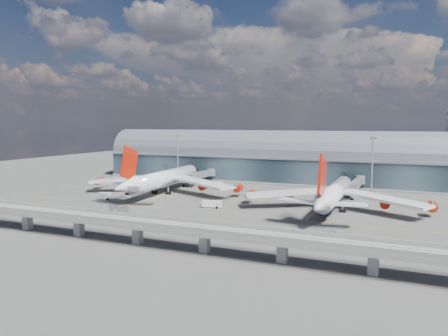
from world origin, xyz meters
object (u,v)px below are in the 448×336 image
at_px(service_truck_1, 106,196).
at_px(cargo_train_1, 346,238).
at_px(floodlight_mast_left, 178,157).
at_px(service_truck_5, 219,185).
at_px(airliner_right, 334,194).
at_px(cargo_train_2, 325,233).
at_px(service_truck_2, 212,204).
at_px(service_truck_0, 133,190).
at_px(service_truck_4, 345,193).
at_px(cargo_train_0, 121,208).
at_px(floodlight_mast_right, 372,164).
at_px(airliner_left, 163,179).

relative_size(service_truck_1, cargo_train_1, 0.48).
bearing_deg(floodlight_mast_left, service_truck_5, -19.99).
distance_m(airliner_right, cargo_train_1, 42.74).
distance_m(service_truck_5, cargo_train_2, 96.43).
bearing_deg(floodlight_mast_left, service_truck_2, -50.43).
height_order(service_truck_2, cargo_train_2, service_truck_2).
height_order(service_truck_0, cargo_train_2, service_truck_0).
relative_size(cargo_train_1, cargo_train_2, 1.63).
xyz_separation_m(service_truck_4, cargo_train_2, (4.48, -70.75, -0.80)).
xyz_separation_m(service_truck_5, cargo_train_2, (65.19, -71.05, -0.60)).
relative_size(service_truck_2, cargo_train_1, 0.68).
relative_size(airliner_right, service_truck_4, 12.65).
xyz_separation_m(cargo_train_0, cargo_train_1, (81.61, -8.86, -0.22)).
relative_size(airliner_right, cargo_train_2, 10.41).
bearing_deg(floodlight_mast_right, cargo_train_0, -136.61).
bearing_deg(cargo_train_0, service_truck_2, -47.47).
bearing_deg(service_truck_5, airliner_right, -76.36).
height_order(airliner_left, service_truck_5, airliner_left).
xyz_separation_m(service_truck_0, service_truck_1, (-2.43, -16.19, -0.17)).
bearing_deg(service_truck_5, cargo_train_2, -95.27).
xyz_separation_m(airliner_left, service_truck_1, (-13.78, -23.29, -5.31)).
bearing_deg(cargo_train_2, service_truck_5, 46.42).
distance_m(service_truck_5, cargo_train_0, 66.37).
bearing_deg(cargo_train_1, floodlight_mast_left, 59.41).
bearing_deg(service_truck_4, service_truck_2, -126.45).
xyz_separation_m(service_truck_0, service_truck_4, (88.94, 32.06, -0.05)).
relative_size(service_truck_2, service_truck_4, 1.35).
xyz_separation_m(service_truck_1, service_truck_2, (48.56, 1.97, -0.08)).
height_order(floodlight_mast_left, airliner_left, floodlight_mast_left).
distance_m(floodlight_mast_left, cargo_train_2, 125.70).
bearing_deg(cargo_train_1, service_truck_2, 72.07).
xyz_separation_m(service_truck_4, cargo_train_0, (-70.85, -65.29, -0.60)).
bearing_deg(cargo_train_0, service_truck_5, -0.39).
height_order(service_truck_1, cargo_train_2, service_truck_1).
distance_m(airliner_left, cargo_train_0, 41.31).
relative_size(service_truck_1, service_truck_4, 0.96).
bearing_deg(cargo_train_1, service_truck_1, 85.33).
height_order(floodlight_mast_right, service_truck_0, floodlight_mast_right).
distance_m(floodlight_mast_left, floodlight_mast_right, 100.00).
bearing_deg(floodlight_mast_right, floodlight_mast_left, 180.00).
relative_size(service_truck_2, cargo_train_0, 0.88).
distance_m(floodlight_mast_right, cargo_train_0, 111.78).
distance_m(floodlight_mast_right, service_truck_5, 72.42).
relative_size(service_truck_4, cargo_train_1, 0.50).
bearing_deg(cargo_train_2, service_truck_4, 7.50).
xyz_separation_m(floodlight_mast_right, cargo_train_0, (-80.70, -76.30, -12.62)).
distance_m(service_truck_0, cargo_train_0, 37.85).
relative_size(service_truck_0, cargo_train_1, 0.70).
height_order(floodlight_mast_left, airliner_right, floodlight_mast_left).
height_order(service_truck_2, service_truck_5, service_truck_5).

